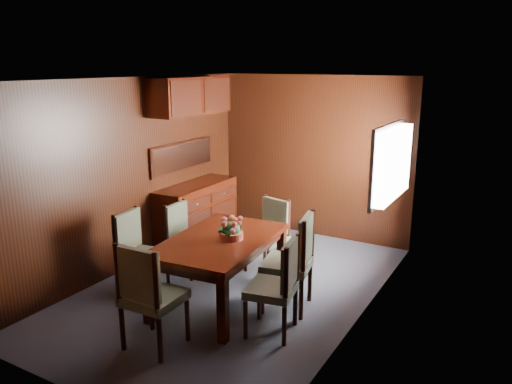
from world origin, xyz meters
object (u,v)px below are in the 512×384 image
Objects in this scene: sideboard at (197,214)px; flower_centerpiece at (231,227)px; chair_right_near at (279,282)px; dining_table at (220,247)px; chair_head at (148,291)px; chair_left_near at (137,248)px.

flower_centerpiece reaches higher than sideboard.
flower_centerpiece is (-0.74, 0.33, 0.33)m from chair_right_near.
dining_table is 1.12m from chair_head.
chair_head is (-0.89, -0.84, 0.04)m from chair_right_near.
chair_right_near is at bearing -22.90° from dining_table.
flower_centerpiece reaches higher than chair_right_near.
chair_left_near is at bearing -162.24° from flower_centerpiece.
chair_right_near is 0.87m from flower_centerpiece.
chair_left_near is 0.94× the size of chair_head.
flower_centerpiece reaches higher than chair_left_near.
chair_right_near is at bearing -36.91° from sideboard.
chair_head is at bearing -96.31° from dining_table.
chair_left_near is (-0.93, -0.29, -0.09)m from dining_table.
dining_table is 1.58× the size of chair_head.
dining_table is at bearing -159.65° from flower_centerpiece.
chair_head is at bearing 122.58° from chair_right_near.
dining_table is 0.98m from chair_left_near.
sideboard is 1.34× the size of chair_head.
chair_right_near is (0.86, -0.28, -0.09)m from dining_table.
sideboard is 1.97m from flower_centerpiece.
sideboard is 0.85× the size of dining_table.
chair_right_near is at bearing 82.96° from chair_left_near.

